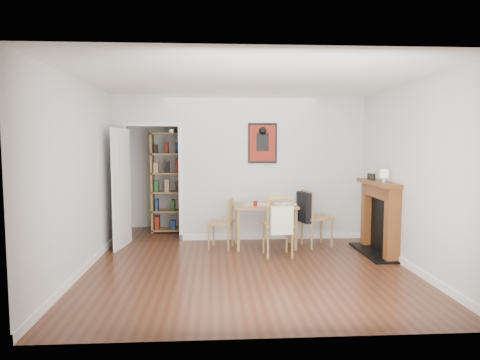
{
  "coord_description": "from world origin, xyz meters",
  "views": [
    {
      "loc": [
        -0.47,
        -6.3,
        1.77
      ],
      "look_at": [
        -0.05,
        0.6,
        1.16
      ],
      "focal_mm": 32.0,
      "sensor_mm": 36.0,
      "label": 1
    }
  ],
  "objects": [
    {
      "name": "chair_right",
      "position": [
        1.25,
        0.78,
        0.5
      ],
      "size": [
        0.64,
        0.58,
        0.97
      ],
      "color": "#A27F4B",
      "rests_on": "ground"
    },
    {
      "name": "ceramic_jar_a",
      "position": [
        2.07,
        0.38,
        1.21
      ],
      "size": [
        0.09,
        0.09,
        0.11
      ],
      "primitive_type": "cylinder",
      "color": "black",
      "rests_on": "fireplace"
    },
    {
      "name": "bookshelf",
      "position": [
        -1.28,
        2.12,
        0.98
      ],
      "size": [
        0.83,
        0.33,
        1.98
      ],
      "color": "olive",
      "rests_on": "ground"
    },
    {
      "name": "red_glass",
      "position": [
        0.21,
        0.65,
        0.76
      ],
      "size": [
        0.07,
        0.07,
        0.08
      ],
      "primitive_type": "cylinder",
      "color": "maroon",
      "rests_on": "dining_table"
    },
    {
      "name": "ground",
      "position": [
        0.0,
        0.0,
        0.0
      ],
      "size": [
        5.2,
        5.2,
        0.0
      ],
      "primitive_type": "plane",
      "color": "#4C2918",
      "rests_on": "ground"
    },
    {
      "name": "chair_front",
      "position": [
        0.52,
        0.19,
        0.49
      ],
      "size": [
        0.52,
        0.58,
        0.97
      ],
      "color": "#A27F4B",
      "rests_on": "ground"
    },
    {
      "name": "ceramic_jar_b",
      "position": [
        2.07,
        0.52,
        1.21
      ],
      "size": [
        0.08,
        0.08,
        0.11
      ],
      "primitive_type": "cylinder",
      "color": "black",
      "rests_on": "fireplace"
    },
    {
      "name": "fireplace",
      "position": [
        2.16,
        0.25,
        0.62
      ],
      "size": [
        0.45,
        1.25,
        1.16
      ],
      "color": "brown",
      "rests_on": "ground"
    },
    {
      "name": "orange_fruit",
      "position": [
        0.48,
        0.94,
        0.76
      ],
      "size": [
        0.07,
        0.07,
        0.07
      ],
      "primitive_type": "sphere",
      "color": "#FFA20D",
      "rests_on": "dining_table"
    },
    {
      "name": "notebook",
      "position": [
        0.73,
        0.8,
        0.73
      ],
      "size": [
        0.39,
        0.33,
        0.02
      ],
      "primitive_type": "cube",
      "rotation": [
        0.0,
        0.0,
        0.3
      ],
      "color": "white",
      "rests_on": "dining_table"
    },
    {
      "name": "chair_left",
      "position": [
        -0.36,
        0.72,
        0.42
      ],
      "size": [
        0.51,
        0.51,
        0.85
      ],
      "color": "#A27F4B",
      "rests_on": "ground"
    },
    {
      "name": "mantel_lamp",
      "position": [
        2.09,
        -0.05,
        1.29
      ],
      "size": [
        0.13,
        0.13,
        0.21
      ],
      "color": "silver",
      "rests_on": "fireplace"
    },
    {
      "name": "room_shell",
      "position": [
        0.1,
        1.34,
        1.3
      ],
      "size": [
        5.2,
        5.2,
        5.2
      ],
      "color": "silver",
      "rests_on": "ground"
    },
    {
      "name": "placemat",
      "position": [
        0.26,
        0.81,
        0.72
      ],
      "size": [
        0.48,
        0.38,
        0.0
      ],
      "primitive_type": "cube",
      "rotation": [
        0.0,
        0.0,
        -0.13
      ],
      "color": "#F0E8C5",
      "rests_on": "dining_table"
    },
    {
      "name": "dining_table",
      "position": [
        0.39,
        0.79,
        0.63
      ],
      "size": [
        1.05,
        0.67,
        0.72
      ],
      "color": "olive",
      "rests_on": "ground"
    }
  ]
}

